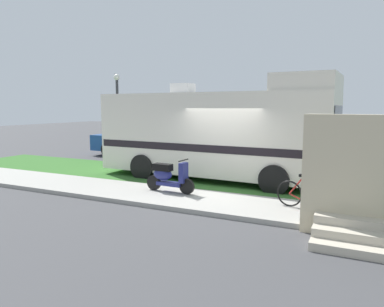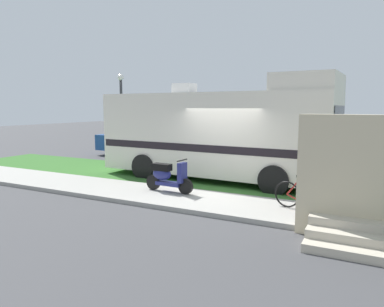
{
  "view_description": "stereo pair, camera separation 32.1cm",
  "coord_description": "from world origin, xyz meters",
  "views": [
    {
      "loc": [
        3.88,
        -9.63,
        2.54
      ],
      "look_at": [
        -0.89,
        0.3,
        1.1
      ],
      "focal_mm": 33.44,
      "sensor_mm": 36.0,
      "label": 1
    },
    {
      "loc": [
        4.16,
        -9.48,
        2.54
      ],
      "look_at": [
        -0.89,
        0.3,
        1.1
      ],
      "focal_mm": 33.44,
      "sensor_mm": 36.0,
      "label": 2
    }
  ],
  "objects": [
    {
      "name": "pickup_truck_far",
      "position": [
        4.4,
        9.12,
        0.95
      ],
      "size": [
        5.54,
        2.53,
        1.77
      ],
      "color": "#1E478C",
      "rests_on": "ground"
    },
    {
      "name": "bottle_green",
      "position": [
        2.87,
        -1.51,
        0.23
      ],
      "size": [
        0.08,
        0.08,
        0.26
      ],
      "color": "navy",
      "rests_on": "ground"
    },
    {
      "name": "motorhome_rv",
      "position": [
        -0.65,
        1.71,
        1.66
      ],
      "size": [
        8.03,
        2.72,
        3.5
      ],
      "color": "silver",
      "rests_on": "ground"
    },
    {
      "name": "bicycle",
      "position": [
        2.84,
        -1.02,
        0.49
      ],
      "size": [
        1.66,
        0.52,
        0.87
      ],
      "color": "black",
      "rests_on": "ground"
    },
    {
      "name": "sidewalk",
      "position": [
        0.0,
        -1.2,
        0.06
      ],
      "size": [
        24.0,
        2.0,
        0.12
      ],
      "color": "#9E9B93",
      "rests_on": "ground"
    },
    {
      "name": "pickup_truck_near",
      "position": [
        -5.65,
        5.77,
        0.96
      ],
      "size": [
        5.47,
        2.16,
        1.79
      ],
      "color": "#1E478C",
      "rests_on": "ground"
    },
    {
      "name": "porch_steps",
      "position": [
        3.81,
        -2.29,
        0.97
      ],
      "size": [
        2.0,
        1.26,
        2.4
      ],
      "color": "#BCB29E",
      "rests_on": "ground"
    },
    {
      "name": "scooter",
      "position": [
        -1.08,
        -0.88,
        0.58
      ],
      "size": [
        1.55,
        0.5,
        0.97
      ],
      "color": "black",
      "rests_on": "ground"
    },
    {
      "name": "street_lamp_post",
      "position": [
        -6.22,
        3.6,
        2.45
      ],
      "size": [
        0.28,
        0.28,
        4.0
      ],
      "color": "#333338",
      "rests_on": "ground"
    },
    {
      "name": "grass_strip",
      "position": [
        0.0,
        1.5,
        0.04
      ],
      "size": [
        24.0,
        3.4,
        0.08
      ],
      "color": "#336628",
      "rests_on": "ground"
    },
    {
      "name": "ground_plane",
      "position": [
        0.0,
        0.0,
        0.0
      ],
      "size": [
        80.0,
        80.0,
        0.0
      ],
      "primitive_type": "plane",
      "color": "#424244"
    }
  ]
}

